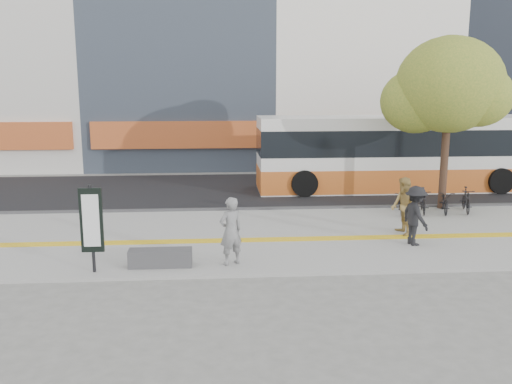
{
  "coord_description": "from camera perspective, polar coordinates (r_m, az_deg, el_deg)",
  "views": [
    {
      "loc": [
        -1.15,
        -14.83,
        4.73
      ],
      "look_at": [
        0.08,
        2.0,
        1.34
      ],
      "focal_mm": 38.84,
      "sensor_mm": 36.0,
      "label": 1
    }
  ],
  "objects": [
    {
      "name": "signboard",
      "position": [
        14.07,
        -16.59,
        -2.94
      ],
      "size": [
        0.55,
        0.1,
        2.2
      ],
      "color": "black",
      "rests_on": "sidewalk"
    },
    {
      "name": "pedestrian_tan",
      "position": [
        17.5,
        14.95,
        -1.43
      ],
      "size": [
        0.72,
        0.9,
        1.78
      ],
      "primitive_type": "imported",
      "rotation": [
        0.0,
        0.0,
        -1.51
      ],
      "color": "#A58748",
      "rests_on": "sidewalk"
    },
    {
      "name": "curb",
      "position": [
        20.4,
        -0.84,
        -1.83
      ],
      "size": [
        40.0,
        0.25,
        0.14
      ],
      "primitive_type": "cube",
      "color": "#333336",
      "rests_on": "ground"
    },
    {
      "name": "bus",
      "position": [
        24.79,
        14.16,
        3.67
      ],
      "size": [
        11.92,
        2.83,
        3.17
      ],
      "color": "silver",
      "rests_on": "street"
    },
    {
      "name": "seated_woman",
      "position": [
        14.17,
        -2.62,
        -4.05
      ],
      "size": [
        0.77,
        0.68,
        1.77
      ],
      "primitive_type": "imported",
      "rotation": [
        0.0,
        0.0,
        3.65
      ],
      "color": "black",
      "rests_on": "sidewalk"
    },
    {
      "name": "bicycle_row",
      "position": [
        20.79,
        17.78,
        -0.91
      ],
      "size": [
        3.25,
        1.62,
        0.89
      ],
      "color": "black",
      "rests_on": "sidewalk"
    },
    {
      "name": "street_tree",
      "position": [
        21.34,
        19.1,
        10.18
      ],
      "size": [
        4.4,
        3.8,
        6.31
      ],
      "color": "#382419",
      "rests_on": "sidewalk"
    },
    {
      "name": "ground",
      "position": [
        15.6,
        0.25,
        -6.27
      ],
      "size": [
        120.0,
        120.0,
        0.0
      ],
      "primitive_type": "plane",
      "color": "slate",
      "rests_on": "ground"
    },
    {
      "name": "bench",
      "position": [
        14.4,
        -9.82,
        -6.7
      ],
      "size": [
        1.6,
        0.45,
        0.45
      ],
      "primitive_type": "cube",
      "color": "#333336",
      "rests_on": "sidewalk"
    },
    {
      "name": "pedestrian_dark",
      "position": [
        16.52,
        16.1,
        -2.35
      ],
      "size": [
        0.86,
        1.22,
        1.72
      ],
      "primitive_type": "imported",
      "rotation": [
        0.0,
        0.0,
        1.78
      ],
      "color": "black",
      "rests_on": "sidewalk"
    },
    {
      "name": "street",
      "position": [
        24.31,
        -1.39,
        0.22
      ],
      "size": [
        40.0,
        8.0,
        0.06
      ],
      "primitive_type": "cube",
      "color": "black",
      "rests_on": "ground"
    },
    {
      "name": "sidewalk",
      "position": [
        17.02,
        -0.14,
        -4.62
      ],
      "size": [
        40.0,
        7.0,
        0.08
      ],
      "primitive_type": "cube",
      "color": "gray",
      "rests_on": "ground"
    },
    {
      "name": "tactile_strip",
      "position": [
        16.53,
        -0.02,
        -4.94
      ],
      "size": [
        40.0,
        0.45,
        0.01
      ],
      "primitive_type": "cube",
      "color": "yellow",
      "rests_on": "sidewalk"
    }
  ]
}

